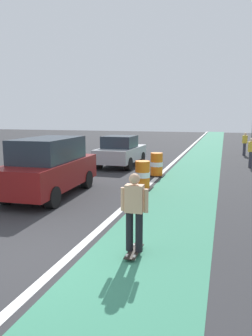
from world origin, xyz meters
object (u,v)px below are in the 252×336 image
object	(u,v)px
pedestrian_crossing	(251,152)
parked_suv_nearest	(49,167)
parked_sedan_second	(121,151)
traffic_barrel_mid	(157,165)
traffic_barrel_front	(142,175)
pedestrian_waiting	(245,143)
skateboarder_on_lane	(134,211)

from	to	relation	value
pedestrian_crossing	parked_suv_nearest	bearing A→B (deg)	-130.00
parked_sedan_second	traffic_barrel_mid	world-z (taller)	parked_sedan_second
parked_suv_nearest	traffic_barrel_front	size ratio (longest dim) A/B	4.29
traffic_barrel_mid	pedestrian_waiting	xyz separation A→B (m)	(4.34, 9.47, 0.33)
traffic_barrel_front	pedestrian_waiting	world-z (taller)	pedestrian_waiting
skateboarder_on_lane	pedestrian_crossing	size ratio (longest dim) A/B	1.05
traffic_barrel_front	pedestrian_crossing	xyz separation A→B (m)	(4.35, 6.69, 0.33)
pedestrian_crossing	pedestrian_waiting	size ratio (longest dim) A/B	1.00
traffic_barrel_mid	pedestrian_waiting	bearing A→B (deg)	65.40
parked_suv_nearest	traffic_barrel_mid	bearing A→B (deg)	58.80
parked_sedan_second	traffic_barrel_front	size ratio (longest dim) A/B	3.78
parked_sedan_second	pedestrian_waiting	xyz separation A→B (m)	(6.82, 7.19, 0.03)
traffic_barrel_mid	skateboarder_on_lane	bearing A→B (deg)	-81.34
pedestrian_crossing	pedestrian_waiting	xyz separation A→B (m)	(-0.04, 5.57, 0.00)
parked_sedan_second	parked_suv_nearest	bearing A→B (deg)	-93.07
skateboarder_on_lane	pedestrian_waiting	bearing A→B (deg)	80.49
skateboarder_on_lane	parked_suv_nearest	distance (m)	5.70
skateboarder_on_lane	pedestrian_crossing	distance (m)	12.87
skateboarder_on_lane	parked_suv_nearest	bearing A→B (deg)	137.09
skateboarder_on_lane	parked_suv_nearest	world-z (taller)	parked_suv_nearest
parked_sedan_second	pedestrian_waiting	world-z (taller)	parked_sedan_second
traffic_barrel_front	traffic_barrel_mid	world-z (taller)	same
skateboarder_on_lane	traffic_barrel_front	bearing A→B (deg)	102.48
parked_suv_nearest	skateboarder_on_lane	bearing A→B (deg)	-42.91
pedestrian_waiting	parked_suv_nearest	bearing A→B (deg)	-116.89
traffic_barrel_front	traffic_barrel_mid	bearing A→B (deg)	90.49
traffic_barrel_mid	pedestrian_crossing	world-z (taller)	pedestrian_crossing
skateboarder_on_lane	traffic_barrel_mid	bearing A→B (deg)	98.66
skateboarder_on_lane	pedestrian_waiting	world-z (taller)	skateboarder_on_lane
parked_sedan_second	traffic_barrel_mid	size ratio (longest dim) A/B	3.78
traffic_barrel_mid	pedestrian_waiting	distance (m)	10.42
parked_suv_nearest	traffic_barrel_mid	world-z (taller)	parked_suv_nearest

